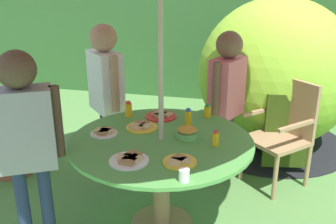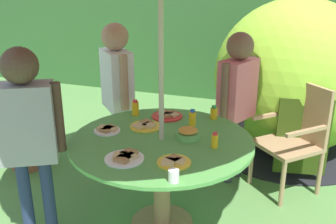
{
  "view_description": "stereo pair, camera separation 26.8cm",
  "coord_description": "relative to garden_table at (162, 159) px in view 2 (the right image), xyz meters",
  "views": [
    {
      "loc": [
        0.62,
        -2.46,
        1.87
      ],
      "look_at": [
        0.05,
        -0.01,
        0.94
      ],
      "focal_mm": 41.64,
      "sensor_mm": 36.0,
      "label": 1
    },
    {
      "loc": [
        0.87,
        -2.39,
        1.87
      ],
      "look_at": [
        0.05,
        -0.01,
        0.94
      ],
      "focal_mm": 41.64,
      "sensor_mm": 36.0,
      "label": 2
    }
  ],
  "objects": [
    {
      "name": "hedge_backdrop",
      "position": [
        0.0,
        3.51,
        0.52
      ],
      "size": [
        9.0,
        0.7,
        2.18
      ],
      "primitive_type": "cube",
      "color": "#33602D",
      "rests_on": "ground_plane"
    },
    {
      "name": "garden_table",
      "position": [
        0.0,
        0.0,
        0.0
      ],
      "size": [
        1.32,
        1.32,
        0.73
      ],
      "color": "#93704C",
      "rests_on": "ground_plane"
    },
    {
      "name": "wooden_chair",
      "position": [
        0.91,
        0.92,
        -0.04
      ],
      "size": [
        0.65,
        0.65,
        0.95
      ],
      "rotation": [
        0.0,
        0.0,
        -0.78
      ],
      "color": "tan",
      "rests_on": "ground_plane"
    },
    {
      "name": "dome_tent",
      "position": [
        0.84,
        1.77,
        0.23
      ],
      "size": [
        1.98,
        1.98,
        1.62
      ],
      "rotation": [
        0.0,
        0.0,
        0.19
      ],
      "color": "#8CC633",
      "rests_on": "ground_plane"
    },
    {
      "name": "potted_plant",
      "position": [
        -1.6,
        0.48,
        -0.13
      ],
      "size": [
        0.59,
        0.59,
        0.78
      ],
      "color": "brown",
      "rests_on": "ground_plane"
    },
    {
      "name": "child_in_pink_shirt",
      "position": [
        0.38,
        0.89,
        0.31
      ],
      "size": [
        0.32,
        0.43,
        1.38
      ],
      "rotation": [
        0.0,
        0.0,
        -1.98
      ],
      "color": "#3F3F47",
      "rests_on": "ground_plane"
    },
    {
      "name": "child_in_white_shirt",
      "position": [
        -0.69,
        0.71,
        0.34
      ],
      "size": [
        0.41,
        0.41,
        1.43
      ],
      "rotation": [
        0.0,
        0.0,
        -0.8
      ],
      "color": "#3F3F47",
      "rests_on": "ground_plane"
    },
    {
      "name": "child_in_grey_shirt",
      "position": [
        -0.8,
        -0.42,
        0.34
      ],
      "size": [
        0.43,
        0.35,
        1.42
      ],
      "rotation": [
        0.0,
        0.0,
        0.49
      ],
      "color": "navy",
      "rests_on": "ground_plane"
    },
    {
      "name": "snack_bowl",
      "position": [
        0.17,
        0.08,
        0.19
      ],
      "size": [
        0.17,
        0.17,
        0.08
      ],
      "color": "#66B259",
      "rests_on": "garden_table"
    },
    {
      "name": "plate_mid_right",
      "position": [
        -0.43,
        0.0,
        0.17
      ],
      "size": [
        0.2,
        0.2,
        0.03
      ],
      "color": "white",
      "rests_on": "garden_table"
    },
    {
      "name": "plate_back_edge",
      "position": [
        0.2,
        -0.32,
        0.17
      ],
      "size": [
        0.22,
        0.22,
        0.03
      ],
      "color": "yellow",
      "rests_on": "garden_table"
    },
    {
      "name": "plate_center_front",
      "position": [
        -0.12,
        -0.37,
        0.17
      ],
      "size": [
        0.25,
        0.25,
        0.03
      ],
      "color": "white",
      "rests_on": "garden_table"
    },
    {
      "name": "plate_far_left",
      "position": [
        -0.2,
        0.17,
        0.17
      ],
      "size": [
        0.24,
        0.24,
        0.03
      ],
      "color": "yellow",
      "rests_on": "garden_table"
    },
    {
      "name": "plate_center_back",
      "position": [
        -0.11,
        0.44,
        0.17
      ],
      "size": [
        0.26,
        0.26,
        0.03
      ],
      "color": "red",
      "rests_on": "garden_table"
    },
    {
      "name": "juice_bottle_near_left",
      "position": [
        0.14,
        0.33,
        0.22
      ],
      "size": [
        0.05,
        0.05,
        0.13
      ],
      "color": "yellow",
      "rests_on": "garden_table"
    },
    {
      "name": "juice_bottle_near_right",
      "position": [
        -0.37,
        0.39,
        0.22
      ],
      "size": [
        0.06,
        0.06,
        0.13
      ],
      "color": "yellow",
      "rests_on": "garden_table"
    },
    {
      "name": "juice_bottle_far_right",
      "position": [
        0.26,
        0.52,
        0.21
      ],
      "size": [
        0.06,
        0.06,
        0.11
      ],
      "color": "yellow",
      "rests_on": "garden_table"
    },
    {
      "name": "juice_bottle_mid_left",
      "position": [
        0.39,
        -0.01,
        0.21
      ],
      "size": [
        0.05,
        0.05,
        0.11
      ],
      "color": "yellow",
      "rests_on": "garden_table"
    },
    {
      "name": "cup_near",
      "position": [
        0.27,
        -0.53,
        0.19
      ],
      "size": [
        0.06,
        0.06,
        0.07
      ],
      "primitive_type": "cylinder",
      "color": "white",
      "rests_on": "garden_table"
    }
  ]
}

